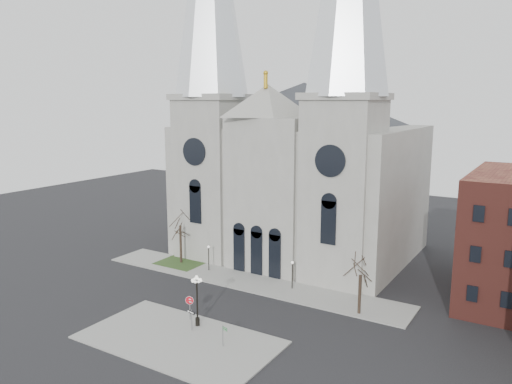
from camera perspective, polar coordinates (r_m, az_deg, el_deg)
The scene contains 13 objects.
ground at distance 53.13m, azimuth -7.74°, elevation -13.59°, with size 160.00×160.00×0.00m, color black.
sidewalk_near at distance 47.90m, azimuth -8.78°, elevation -16.34°, with size 18.00×10.00×0.14m, color gray.
sidewalk_far at distance 61.34m, azimuth -1.13°, elevation -10.08°, with size 40.00×6.00×0.14m, color gray.
grass_patch at distance 68.30m, azimuth -8.54°, elevation -8.01°, with size 6.00×5.00×0.18m, color #27411C.
cathedral at distance 67.81m, azimuth 4.28°, elevation 7.80°, with size 33.00×26.66×54.00m.
tree_left at distance 66.78m, azimuth -8.67°, elevation -3.53°, with size 3.20×3.20×7.50m.
tree_right at distance 51.92m, azimuth 11.86°, elevation -9.01°, with size 3.20×3.20×6.00m.
ped_lamp_left at distance 64.25m, azimuth -5.44°, elevation -7.03°, with size 0.32×0.32×3.26m.
ped_lamp_right at distance 58.15m, azimuth 4.17°, elevation -8.90°, with size 0.32×0.32×3.26m.
stop_sign at distance 50.78m, azimuth -7.58°, elevation -12.43°, with size 0.89×0.09×2.46m.
globe_lamp at distance 48.93m, azimuth -6.76°, elevation -11.52°, with size 1.42×1.42×5.06m.
one_way_sign at distance 48.73m, azimuth -7.37°, elevation -13.90°, with size 0.89×0.19×2.04m.
street_name_sign at distance 45.65m, azimuth -3.74°, elevation -15.89°, with size 0.62×0.18×1.96m.
Camera 1 is at (31.11, -37.32, 21.52)m, focal length 35.00 mm.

